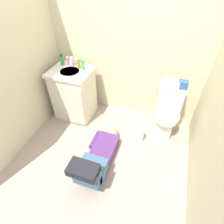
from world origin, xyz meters
name	(u,v)px	position (x,y,z in m)	size (l,w,h in m)	color
ground_plane	(101,159)	(0.00, 0.00, -0.02)	(2.75, 3.19, 0.04)	#A49285
wall_back	(128,40)	(0.00, 1.14, 1.20)	(2.41, 0.08, 2.40)	beige
toilet	(167,112)	(0.73, 0.81, 0.37)	(0.36, 0.46, 0.75)	white
vanity_cabinet	(74,93)	(-0.72, 0.73, 0.42)	(0.60, 0.53, 0.82)	beige
faucet	(74,63)	(-0.72, 0.87, 0.87)	(0.02, 0.02, 0.10)	silver
person_plumber	(98,158)	(0.02, -0.11, 0.18)	(0.39, 1.06, 0.52)	#512D6B
tissue_box	(171,83)	(0.68, 0.90, 0.80)	(0.22, 0.11, 0.10)	silver
toiletry_bag	(183,85)	(0.83, 0.90, 0.81)	(0.12, 0.09, 0.11)	#33598C
soap_dispenser	(62,60)	(-0.91, 0.85, 0.89)	(0.06, 0.06, 0.17)	#35A361
bottle_pink	(68,61)	(-0.82, 0.87, 0.89)	(0.04, 0.04, 0.13)	pink
bottle_white	(72,62)	(-0.75, 0.86, 0.89)	(0.05, 0.05, 0.14)	white
bottle_clear	(77,62)	(-0.69, 0.89, 0.88)	(0.05, 0.05, 0.12)	silver
bottle_amber	(79,64)	(-0.62, 0.83, 0.89)	(0.04, 0.04, 0.15)	gold
bottle_green	(83,65)	(-0.55, 0.81, 0.90)	(0.05, 0.05, 0.15)	#4BA550
paper_towel_roll	(140,135)	(0.43, 0.49, 0.11)	(0.11, 0.11, 0.22)	white
toilet_paper_roll	(174,182)	(0.96, -0.05, 0.05)	(0.11, 0.11, 0.10)	white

